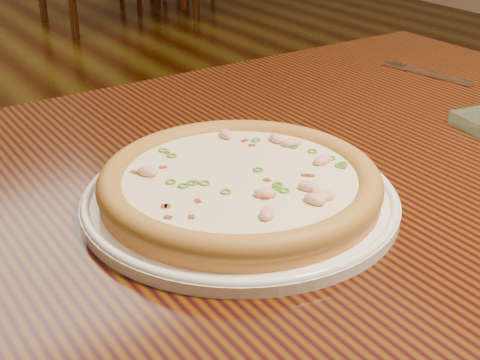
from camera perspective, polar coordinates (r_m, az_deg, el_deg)
ground at (r=1.92m, az=-5.15°, el=-8.49°), size 9.00×9.00×0.00m
hero_table at (r=0.88m, az=4.73°, el=-4.38°), size 1.20×0.80×0.75m
plate at (r=0.73m, az=0.00°, el=-1.50°), size 0.34×0.34×0.02m
pizza at (r=0.72m, az=0.03°, el=-0.21°), size 0.31×0.31×0.03m
fork at (r=1.20m, az=15.88°, el=8.71°), size 0.05×0.18×0.00m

